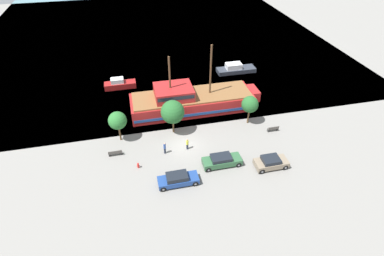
# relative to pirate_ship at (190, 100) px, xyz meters

# --- Properties ---
(ground_plane) EXTENTS (160.00, 160.00, 0.00)m
(ground_plane) POSITION_rel_pirate_ship_xyz_m (-2.70, -8.52, -1.55)
(ground_plane) COLOR gray
(water_surface) EXTENTS (80.00, 80.00, 0.00)m
(water_surface) POSITION_rel_pirate_ship_xyz_m (-2.70, 35.48, -1.55)
(water_surface) COLOR slate
(water_surface) RESTS_ON ground
(pirate_ship) EXTENTS (20.21, 5.82, 10.28)m
(pirate_ship) POSITION_rel_pirate_ship_xyz_m (0.00, 0.00, 0.00)
(pirate_ship) COLOR #A31E1E
(pirate_ship) RESTS_ON water_surface
(moored_boat_dockside) EXTENTS (7.36, 2.41, 1.78)m
(moored_boat_dockside) POSITION_rel_pirate_ship_xyz_m (11.14, 10.56, -0.90)
(moored_boat_dockside) COLOR #2D333D
(moored_boat_dockside) RESTS_ON water_surface
(moored_boat_outer) EXTENTS (5.40, 1.80, 1.81)m
(moored_boat_outer) POSITION_rel_pirate_ship_xyz_m (-10.66, 9.30, -0.86)
(moored_boat_outer) COLOR maroon
(moored_boat_outer) RESTS_ON water_surface
(parked_car_curb_front) EXTENTS (4.71, 1.77, 1.47)m
(parked_car_curb_front) POSITION_rel_pirate_ship_xyz_m (-4.84, -15.07, -0.82)
(parked_car_curb_front) COLOR navy
(parked_car_curb_front) RESTS_ON ground_plane
(parked_car_curb_mid) EXTENTS (4.82, 1.82, 1.48)m
(parked_car_curb_mid) POSITION_rel_pirate_ship_xyz_m (1.02, -13.22, -0.80)
(parked_car_curb_mid) COLOR #2D5B38
(parked_car_curb_mid) RESTS_ON ground_plane
(parked_car_curb_rear) EXTENTS (4.06, 1.96, 1.46)m
(parked_car_curb_rear) POSITION_rel_pirate_ship_xyz_m (6.83, -14.85, -0.81)
(parked_car_curb_rear) COLOR #7F705B
(parked_car_curb_rear) RESTS_ON ground_plane
(fire_hydrant) EXTENTS (0.42, 0.25, 0.76)m
(fire_hydrant) POSITION_rel_pirate_ship_xyz_m (-9.14, -11.42, -1.14)
(fire_hydrant) COLOR red
(fire_hydrant) RESTS_ON ground_plane
(bench_promenade_east) EXTENTS (1.74, 0.45, 0.85)m
(bench_promenade_east) POSITION_rel_pirate_ship_xyz_m (-11.83, -8.52, -1.11)
(bench_promenade_east) COLOR #4C4742
(bench_promenade_east) RESTS_ON ground_plane
(bench_promenade_west) EXTENTS (1.58, 0.45, 0.85)m
(bench_promenade_west) POSITION_rel_pirate_ship_xyz_m (10.24, -8.26, -1.12)
(bench_promenade_west) COLOR #4C4742
(bench_promenade_west) RESTS_ON ground_plane
(pedestrian_walking_near) EXTENTS (0.32, 0.32, 1.74)m
(pedestrian_walking_near) POSITION_rel_pirate_ship_xyz_m (-5.52, -9.49, -0.67)
(pedestrian_walking_near) COLOR #232838
(pedestrian_walking_near) RESTS_ON ground_plane
(pedestrian_walking_far) EXTENTS (0.32, 0.32, 1.64)m
(pedestrian_walking_far) POSITION_rel_pirate_ship_xyz_m (-2.49, -9.31, -0.73)
(pedestrian_walking_far) COLOR #232838
(pedestrian_walking_far) RESTS_ON ground_plane
(tree_row_east) EXTENTS (2.45, 2.45, 4.46)m
(tree_row_east) POSITION_rel_pirate_ship_xyz_m (-11.05, -5.39, 1.67)
(tree_row_east) COLOR brown
(tree_row_east) RESTS_ON ground_plane
(tree_row_mideast) EXTENTS (3.26, 3.26, 5.07)m
(tree_row_mideast) POSITION_rel_pirate_ship_xyz_m (-3.66, -5.30, 1.88)
(tree_row_mideast) COLOR brown
(tree_row_mideast) RESTS_ON ground_plane
(tree_row_midwest) EXTENTS (2.42, 2.42, 4.43)m
(tree_row_midwest) POSITION_rel_pirate_ship_xyz_m (7.46, -5.51, 1.65)
(tree_row_midwest) COLOR brown
(tree_row_midwest) RESTS_ON ground_plane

